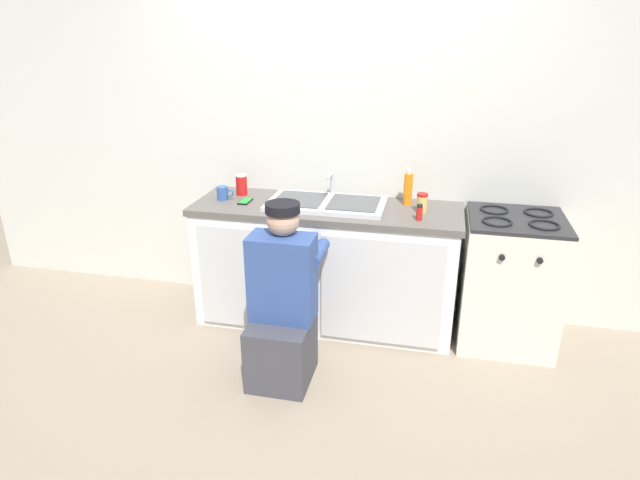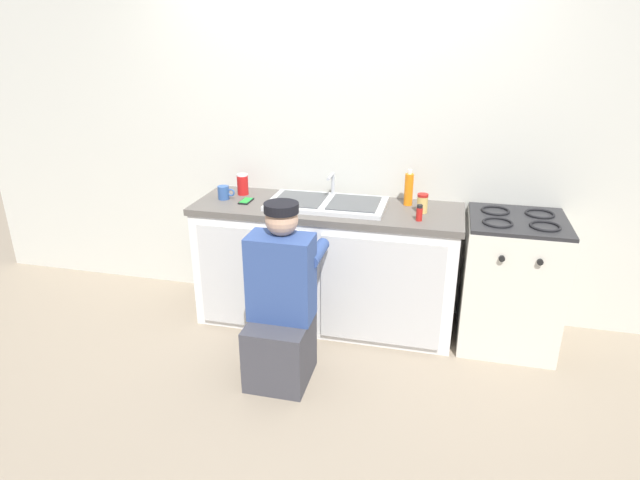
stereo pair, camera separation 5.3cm
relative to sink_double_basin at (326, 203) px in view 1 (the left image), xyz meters
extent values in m
plane|color=gray|center=(0.00, -0.30, -0.90)|extent=(12.00, 12.00, 0.00)
cube|color=silver|center=(0.00, 0.35, 0.35)|extent=(6.00, 0.10, 2.50)
cube|color=white|center=(0.00, 0.00, -0.48)|extent=(1.80, 0.60, 0.84)
cube|color=silver|center=(-0.43, -0.31, -0.48)|extent=(0.79, 0.02, 0.74)
cube|color=silver|center=(0.43, -0.31, -0.48)|extent=(0.79, 0.02, 0.74)
cube|color=#5B5651|center=(0.00, 0.00, -0.04)|extent=(1.84, 0.62, 0.04)
cube|color=silver|center=(0.00, 0.00, 0.00)|extent=(0.80, 0.44, 0.03)
cube|color=#4C4F51|center=(-0.19, 0.00, 0.01)|extent=(0.33, 0.35, 0.01)
cube|color=#4C4F51|center=(0.19, 0.00, 0.01)|extent=(0.33, 0.35, 0.01)
cylinder|color=#B7BABF|center=(0.00, 0.19, 0.07)|extent=(0.02, 0.02, 0.18)
cylinder|color=#B7BABF|center=(0.00, 0.11, 0.16)|extent=(0.02, 0.16, 0.02)
cube|color=silver|center=(1.25, 0.00, -0.47)|extent=(0.62, 0.60, 0.87)
cube|color=#262628|center=(1.25, 0.00, -0.02)|extent=(0.60, 0.59, 0.02)
torus|color=black|center=(1.12, -0.12, 0.00)|extent=(0.19, 0.19, 0.02)
torus|color=black|center=(1.39, -0.12, 0.00)|extent=(0.19, 0.19, 0.02)
torus|color=black|center=(1.12, 0.12, 0.00)|extent=(0.19, 0.19, 0.02)
torus|color=black|center=(1.39, 0.12, 0.00)|extent=(0.19, 0.19, 0.02)
cylinder|color=black|center=(1.15, -0.31, -0.16)|extent=(0.04, 0.02, 0.04)
cylinder|color=black|center=(1.36, -0.31, -0.16)|extent=(0.04, 0.02, 0.04)
cube|color=#3F3F47|center=(-0.11, -0.78, -0.70)|extent=(0.36, 0.40, 0.40)
cube|color=#334C8C|center=(-0.11, -0.72, -0.24)|extent=(0.38, 0.22, 0.52)
sphere|color=tan|center=(-0.11, -0.68, 0.11)|extent=(0.19, 0.19, 0.19)
cylinder|color=black|center=(-0.11, -0.68, 0.18)|extent=(0.20, 0.20, 0.06)
cube|color=black|center=(-0.11, -0.60, 0.16)|extent=(0.13, 0.09, 0.02)
cylinder|color=#334C8C|center=(-0.28, -0.52, -0.15)|extent=(0.08, 0.30, 0.08)
cylinder|color=#334C8C|center=(0.06, -0.52, -0.15)|extent=(0.08, 0.30, 0.08)
cylinder|color=red|center=(0.64, -0.16, 0.02)|extent=(0.04, 0.04, 0.08)
cylinder|color=black|center=(0.64, -0.16, 0.08)|extent=(0.04, 0.04, 0.02)
cube|color=black|center=(-0.57, -0.05, -0.01)|extent=(0.07, 0.14, 0.01)
cube|color=green|center=(-0.57, -0.05, -0.01)|extent=(0.06, 0.12, 0.00)
cylinder|color=red|center=(-0.66, 0.12, 0.05)|extent=(0.08, 0.08, 0.14)
cylinder|color=white|center=(-0.66, 0.12, 0.13)|extent=(0.08, 0.08, 0.01)
cylinder|color=#335699|center=(-0.75, -0.02, 0.03)|extent=(0.08, 0.08, 0.09)
torus|color=#335699|center=(-0.69, -0.02, 0.03)|extent=(0.06, 0.01, 0.06)
cylinder|color=orange|center=(0.54, 0.15, 0.09)|extent=(0.06, 0.06, 0.22)
cylinder|color=white|center=(0.54, 0.15, 0.22)|extent=(0.03, 0.03, 0.03)
cylinder|color=#DBB760|center=(0.64, 0.01, 0.04)|extent=(0.07, 0.07, 0.11)
cylinder|color=#B21E19|center=(0.64, 0.01, 0.10)|extent=(0.07, 0.07, 0.02)
camera|label=1|loc=(0.73, -3.42, 1.12)|focal=30.00mm
camera|label=2|loc=(0.78, -3.41, 1.12)|focal=30.00mm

